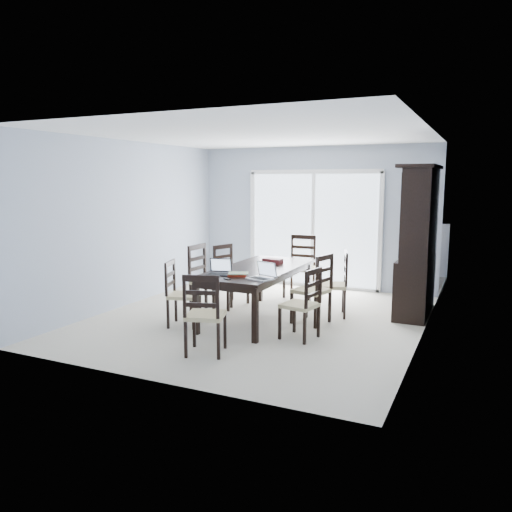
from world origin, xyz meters
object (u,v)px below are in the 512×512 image
at_px(chair_left_mid, 204,271).
at_px(dining_table, 258,273).
at_px(chair_left_far, 228,268).
at_px(chair_right_mid, 317,282).
at_px(laptop_silver, 260,275).
at_px(game_box, 273,261).
at_px(laptop_dark, 219,271).
at_px(chair_right_far, 338,277).
at_px(hot_tub, 284,255).
at_px(chair_left_near, 178,286).
at_px(china_hutch, 418,243).
at_px(chair_end_near, 204,306).
at_px(chair_end_far, 301,259).
at_px(chair_right_near, 306,296).
at_px(cell_phone, 227,279).

bearing_deg(chair_left_mid, dining_table, 92.89).
relative_size(chair_left_far, chair_right_mid, 0.96).
height_order(laptop_silver, game_box, laptop_silver).
height_order(chair_left_far, laptop_dark, chair_left_far).
distance_m(chair_right_far, hot_tub, 3.34).
bearing_deg(game_box, laptop_dark, -104.63).
bearing_deg(chair_right_mid, chair_left_far, 84.50).
bearing_deg(dining_table, chair_right_far, 33.10).
bearing_deg(laptop_silver, chair_left_mid, 167.51).
bearing_deg(laptop_silver, chair_left_near, -162.00).
relative_size(chair_right_mid, hot_tub, 0.62).
height_order(china_hutch, chair_end_near, china_hutch).
height_order(chair_right_far, chair_end_far, chair_end_far).
bearing_deg(china_hutch, chair_end_far, 167.33).
distance_m(chair_right_far, chair_end_far, 1.41).
bearing_deg(chair_right_near, hot_tub, 35.54).
xyz_separation_m(chair_right_far, hot_tub, (-1.93, 2.71, -0.16)).
bearing_deg(chair_left_far, china_hutch, 120.18).
bearing_deg(chair_end_near, china_hutch, 39.23).
relative_size(china_hutch, hot_tub, 1.20).
bearing_deg(chair_end_far, hot_tub, -61.94).
bearing_deg(chair_end_near, chair_left_mid, 103.57).
height_order(chair_left_far, hot_tub, chair_left_far).
bearing_deg(hot_tub, chair_right_far, -54.57).
relative_size(laptop_silver, game_box, 1.27).
bearing_deg(chair_end_far, laptop_dark, 80.28).
distance_m(chair_right_near, laptop_dark, 1.22).
bearing_deg(laptop_dark, game_box, 61.91).
xyz_separation_m(chair_left_near, chair_right_near, (1.80, 0.14, 0.01)).
distance_m(chair_end_near, hot_tub, 5.13).
height_order(chair_left_near, chair_right_far, chair_right_far).
bearing_deg(china_hutch, chair_right_near, -120.20).
distance_m(chair_end_far, game_box, 1.27).
xyz_separation_m(laptop_silver, hot_tub, (-1.32, 4.13, -0.38)).
distance_m(chair_right_far, laptop_dark, 1.85).
height_order(china_hutch, chair_left_mid, china_hutch).
relative_size(china_hutch, chair_left_near, 2.12).
xyz_separation_m(chair_right_far, laptop_silver, (-0.61, -1.41, 0.21)).
bearing_deg(china_hutch, hot_tub, 144.49).
height_order(chair_left_mid, laptop_silver, chair_left_mid).
distance_m(laptop_dark, hot_tub, 4.14).
height_order(chair_left_far, cell_phone, chair_left_far).
bearing_deg(chair_end_near, laptop_dark, 92.25).
relative_size(chair_end_far, hot_tub, 0.66).
bearing_deg(chair_end_near, dining_table, 75.86).
bearing_deg(chair_left_far, chair_end_near, 40.59).
bearing_deg(chair_end_far, chair_right_far, 129.48).
relative_size(dining_table, chair_end_far, 1.82).
relative_size(chair_left_near, chair_right_far, 0.93).
bearing_deg(chair_right_mid, chair_right_far, -1.24).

